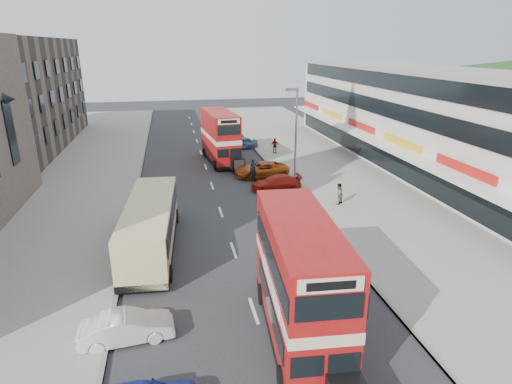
{
  "coord_description": "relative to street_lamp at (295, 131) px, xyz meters",
  "views": [
    {
      "loc": [
        -3.09,
        -13.65,
        11.17
      ],
      "look_at": [
        0.88,
        5.83,
        4.24
      ],
      "focal_mm": 29.54,
      "sensor_mm": 36.0,
      "label": 1
    }
  ],
  "objects": [
    {
      "name": "kerb_right",
      "position": [
        -0.42,
        2.0,
        -4.71
      ],
      "size": [
        0.2,
        90.0,
        0.16
      ],
      "primitive_type": "cube",
      "color": "gray",
      "rests_on": "ground"
    },
    {
      "name": "car_right_b",
      "position": [
        -1.87,
        3.75,
        -4.12
      ],
      "size": [
        4.9,
        2.42,
        1.34
      ],
      "primitive_type": "imported",
      "rotation": [
        0.0,
        0.0,
        -1.53
      ],
      "color": "#C45113",
      "rests_on": "ground"
    },
    {
      "name": "ground",
      "position": [
        -6.52,
        -18.0,
        -4.78
      ],
      "size": [
        160.0,
        160.0,
        0.0
      ],
      "primitive_type": "plane",
      "color": "#28282B",
      "rests_on": "ground"
    },
    {
      "name": "cyclist",
      "position": [
        -2.92,
        2.27,
        -4.08
      ],
      "size": [
        0.66,
        1.6,
        2.04
      ],
      "rotation": [
        0.0,
        0.0,
        -0.07
      ],
      "color": "gray",
      "rests_on": "ground"
    },
    {
      "name": "pavement_right",
      "position": [
        5.48,
        2.0,
        -4.71
      ],
      "size": [
        12.0,
        90.0,
        0.15
      ],
      "primitive_type": "cube",
      "color": "gray",
      "rests_on": "ground"
    },
    {
      "name": "kerb_left",
      "position": [
        -12.62,
        2.0,
        -4.71
      ],
      "size": [
        0.2,
        90.0,
        0.16
      ],
      "primitive_type": "cube",
      "color": "gray",
      "rests_on": "ground"
    },
    {
      "name": "bus_main",
      "position": [
        -5.09,
        -18.02,
        -2.24
      ],
      "size": [
        3.01,
        8.92,
        4.83
      ],
      "rotation": [
        0.0,
        0.0,
        3.06
      ],
      "color": "black",
      "rests_on": "ground"
    },
    {
      "name": "pedestrian_far",
      "position": [
        1.26,
        11.49,
        -3.81
      ],
      "size": [
        1.0,
        0.5,
        1.64
      ],
      "primitive_type": "imported",
      "rotation": [
        0.0,
        0.0,
        0.11
      ],
      "color": "gray",
      "rests_on": "pavement_right"
    },
    {
      "name": "car_right_c",
      "position": [
        -1.91,
        14.84,
        -4.13
      ],
      "size": [
        3.97,
        1.84,
        1.32
      ],
      "primitive_type": "imported",
      "rotation": [
        0.0,
        0.0,
        -1.5
      ],
      "color": "teal",
      "rests_on": "ground"
    },
    {
      "name": "pavement_left",
      "position": [
        -18.52,
        2.0,
        -4.71
      ],
      "size": [
        12.0,
        90.0,
        0.15
      ],
      "primitive_type": "cube",
      "color": "gray",
      "rests_on": "ground"
    },
    {
      "name": "commercial_row",
      "position": [
        13.42,
        4.0,
        -0.09
      ],
      "size": [
        9.9,
        46.2,
        9.3
      ],
      "color": "beige",
      "rests_on": "ground"
    },
    {
      "name": "street_lamp",
      "position": [
        0.0,
        0.0,
        0.0
      ],
      "size": [
        1.0,
        0.2,
        8.12
      ],
      "color": "slate",
      "rests_on": "ground"
    },
    {
      "name": "road_surface",
      "position": [
        -6.52,
        2.0,
        -4.78
      ],
      "size": [
        12.0,
        90.0,
        0.01
      ],
      "primitive_type": "cube",
      "color": "#28282B",
      "rests_on": "ground"
    },
    {
      "name": "bus_second",
      "position": [
        -4.83,
        9.58,
        -2.22
      ],
      "size": [
        3.28,
        8.93,
        4.88
      ],
      "rotation": [
        0.0,
        0.0,
        3.24
      ],
      "color": "black",
      "rests_on": "ground"
    },
    {
      "name": "car_right_a",
      "position": [
        -1.49,
        -0.02,
        -4.19
      ],
      "size": [
        4.1,
        1.67,
        1.19
      ],
      "primitive_type": "imported",
      "rotation": [
        0.0,
        0.0,
        -1.57
      ],
      "color": "#A91C10",
      "rests_on": "ground"
    },
    {
      "name": "coach",
      "position": [
        -11.1,
        -8.88,
        -3.23
      ],
      "size": [
        3.19,
        10.08,
        2.63
      ],
      "rotation": [
        0.0,
        0.0,
        -0.07
      ],
      "color": "black",
      "rests_on": "ground"
    },
    {
      "name": "pedestrian_near",
      "position": [
        2.08,
        -4.5,
        -3.83
      ],
      "size": [
        0.71,
        0.67,
        1.6
      ],
      "primitive_type": "imported",
      "rotation": [
        0.0,
        0.0,
        3.79
      ],
      "color": "gray",
      "rests_on": "pavement_right"
    },
    {
      "name": "car_left_front",
      "position": [
        -11.85,
        -16.92,
        -4.18
      ],
      "size": [
        3.77,
        1.59,
        1.21
      ],
      "primitive_type": "imported",
      "rotation": [
        0.0,
        0.0,
        1.66
      ],
      "color": "white",
      "rests_on": "ground"
    }
  ]
}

